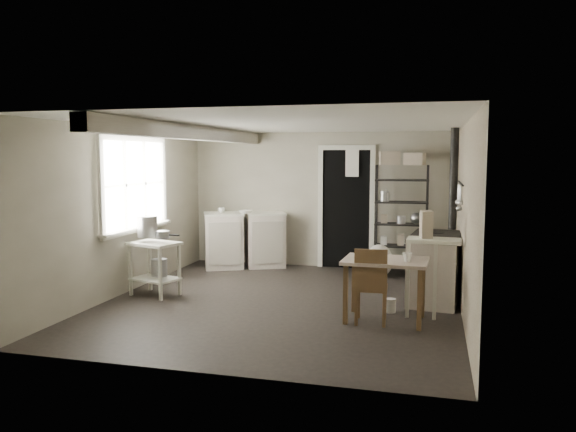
% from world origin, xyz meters
% --- Properties ---
extents(floor, '(5.00, 5.00, 0.00)m').
position_xyz_m(floor, '(0.00, 0.00, 0.00)').
color(floor, black).
rests_on(floor, ground).
extents(ceiling, '(5.00, 5.00, 0.00)m').
position_xyz_m(ceiling, '(0.00, 0.00, 2.30)').
color(ceiling, white).
rests_on(ceiling, wall_back).
extents(wall_back, '(4.50, 0.02, 2.30)m').
position_xyz_m(wall_back, '(0.00, 2.50, 1.15)').
color(wall_back, '#ADA794').
rests_on(wall_back, ground).
extents(wall_front, '(4.50, 0.02, 2.30)m').
position_xyz_m(wall_front, '(0.00, -2.50, 1.15)').
color(wall_front, '#ADA794').
rests_on(wall_front, ground).
extents(wall_left, '(0.02, 5.00, 2.30)m').
position_xyz_m(wall_left, '(-2.25, 0.00, 1.15)').
color(wall_left, '#ADA794').
rests_on(wall_left, ground).
extents(wall_right, '(0.02, 5.00, 2.30)m').
position_xyz_m(wall_right, '(2.25, 0.00, 1.15)').
color(wall_right, '#ADA794').
rests_on(wall_right, ground).
extents(window, '(0.12, 1.76, 1.28)m').
position_xyz_m(window, '(-2.22, 0.20, 1.50)').
color(window, white).
rests_on(window, wall_left).
extents(doorway, '(0.96, 0.10, 2.08)m').
position_xyz_m(doorway, '(0.45, 2.47, 1.00)').
color(doorway, white).
rests_on(doorway, ground).
extents(ceiling_beam, '(0.18, 5.00, 0.18)m').
position_xyz_m(ceiling_beam, '(-1.20, 0.00, 2.20)').
color(ceiling_beam, white).
rests_on(ceiling_beam, ceiling).
extents(wallpaper_panel, '(0.01, 5.00, 2.30)m').
position_xyz_m(wallpaper_panel, '(2.24, 0.00, 1.15)').
color(wallpaper_panel, '#BAAF97').
rests_on(wallpaper_panel, wall_right).
extents(utensil_rail, '(0.06, 1.20, 0.44)m').
position_xyz_m(utensil_rail, '(2.19, 0.60, 1.55)').
color(utensil_rail, '#ACACAE').
rests_on(utensil_rail, wall_right).
extents(prep_table, '(0.75, 0.62, 0.73)m').
position_xyz_m(prep_table, '(-1.78, -0.08, 0.40)').
color(prep_table, white).
rests_on(prep_table, ground).
extents(stockpot, '(0.31, 0.31, 0.29)m').
position_xyz_m(stockpot, '(-1.89, -0.06, 0.94)').
color(stockpot, '#ACACAE').
rests_on(stockpot, prep_table).
extents(saucepan, '(0.21, 0.21, 0.10)m').
position_xyz_m(saucepan, '(-1.61, -0.14, 0.85)').
color(saucepan, '#ACACAE').
rests_on(saucepan, prep_table).
extents(bucket, '(0.27, 0.27, 0.24)m').
position_xyz_m(bucket, '(-1.72, -0.07, 0.39)').
color(bucket, '#ACACAE').
rests_on(bucket, prep_table).
extents(base_cabinets, '(1.55, 1.14, 0.94)m').
position_xyz_m(base_cabinets, '(-1.24, 2.13, 0.46)').
color(base_cabinets, beige).
rests_on(base_cabinets, ground).
extents(mixing_bowl, '(0.37, 0.37, 0.07)m').
position_xyz_m(mixing_bowl, '(-1.18, 2.02, 0.96)').
color(mixing_bowl, white).
rests_on(mixing_bowl, base_cabinets).
extents(counter_cup, '(0.12, 0.12, 0.09)m').
position_xyz_m(counter_cup, '(-1.62, 2.01, 0.97)').
color(counter_cup, white).
rests_on(counter_cup, base_cabinets).
extents(shelf_rack, '(0.85, 0.36, 1.76)m').
position_xyz_m(shelf_rack, '(1.39, 2.15, 0.95)').
color(shelf_rack, black).
rests_on(shelf_rack, ground).
extents(shelf_jar, '(0.10, 0.10, 0.20)m').
position_xyz_m(shelf_jar, '(1.14, 2.13, 1.37)').
color(shelf_jar, white).
rests_on(shelf_jar, shelf_rack).
extents(storage_box_a, '(0.35, 0.32, 0.21)m').
position_xyz_m(storage_box_a, '(1.19, 2.15, 2.01)').
color(storage_box_a, beige).
rests_on(storage_box_a, shelf_rack).
extents(storage_box_b, '(0.34, 0.32, 0.19)m').
position_xyz_m(storage_box_b, '(1.58, 2.13, 1.99)').
color(storage_box_b, beige).
rests_on(storage_box_b, shelf_rack).
extents(stove, '(0.74, 1.18, 0.88)m').
position_xyz_m(stove, '(1.92, 0.56, 0.44)').
color(stove, beige).
rests_on(stove, ground).
extents(stovepipe, '(0.11, 0.11, 1.34)m').
position_xyz_m(stovepipe, '(2.13, 0.99, 1.59)').
color(stovepipe, black).
rests_on(stovepipe, stove).
extents(side_ledge, '(0.64, 0.37, 0.95)m').
position_xyz_m(side_ledge, '(1.90, -0.32, 0.43)').
color(side_ledge, white).
rests_on(side_ledge, ground).
extents(oats_box, '(0.16, 0.23, 0.31)m').
position_xyz_m(oats_box, '(1.80, -0.26, 1.01)').
color(oats_box, beige).
rests_on(oats_box, side_ledge).
extents(work_table, '(0.98, 0.70, 0.72)m').
position_xyz_m(work_table, '(1.36, -0.50, 0.38)').
color(work_table, beige).
rests_on(work_table, ground).
extents(table_cup, '(0.13, 0.13, 0.10)m').
position_xyz_m(table_cup, '(1.61, -0.58, 0.81)').
color(table_cup, white).
rests_on(table_cup, work_table).
extents(chair, '(0.38, 0.40, 0.88)m').
position_xyz_m(chair, '(1.22, -0.61, 0.48)').
color(chair, brown).
rests_on(chair, ground).
extents(flour_sack, '(0.46, 0.40, 0.52)m').
position_xyz_m(flour_sack, '(1.08, 1.87, 0.24)').
color(flour_sack, white).
rests_on(flour_sack, ground).
extents(floor_crock, '(0.15, 0.15, 0.17)m').
position_xyz_m(floor_crock, '(1.40, -0.13, 0.07)').
color(floor_crock, white).
rests_on(floor_crock, ground).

